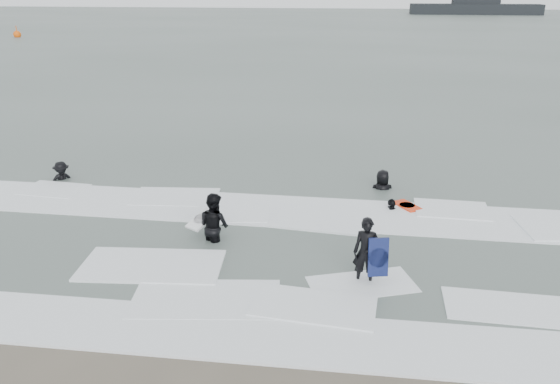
# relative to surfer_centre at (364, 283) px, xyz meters

# --- Properties ---
(ground) EXTENTS (320.00, 320.00, 0.00)m
(ground) POSITION_rel_surfer_centre_xyz_m (-2.54, -1.93, 0.00)
(ground) COLOR brown
(ground) RESTS_ON ground
(sea) EXTENTS (320.00, 320.00, 0.00)m
(sea) POSITION_rel_surfer_centre_xyz_m (-2.54, 78.07, 0.06)
(sea) COLOR #47544C
(sea) RESTS_ON ground
(surfer_centre) EXTENTS (0.67, 0.47, 1.75)m
(surfer_centre) POSITION_rel_surfer_centre_xyz_m (0.00, 0.00, 0.00)
(surfer_centre) COLOR black
(surfer_centre) RESTS_ON ground
(surfer_wading) EXTENTS (1.21, 1.14, 1.98)m
(surfer_wading) POSITION_rel_surfer_centre_xyz_m (-4.25, 1.84, 0.00)
(surfer_wading) COLOR black
(surfer_wading) RESTS_ON ground
(surfer_breaker) EXTENTS (1.17, 1.15, 1.61)m
(surfer_breaker) POSITION_rel_surfer_centre_xyz_m (-11.13, 5.86, 0.00)
(surfer_breaker) COLOR black
(surfer_breaker) RESTS_ON ground
(surfer_right_near) EXTENTS (0.88, 0.95, 1.56)m
(surfer_right_near) POSITION_rel_surfer_centre_xyz_m (0.87, 4.76, 0.00)
(surfer_right_near) COLOR black
(surfer_right_near) RESTS_ON ground
(surfer_right_far) EXTENTS (0.98, 0.70, 1.88)m
(surfer_right_far) POSITION_rel_surfer_centre_xyz_m (0.62, 6.67, 0.00)
(surfer_right_far) COLOR black
(surfer_right_far) RESTS_ON ground
(surf_foam) EXTENTS (30.03, 9.06, 0.09)m
(surf_foam) POSITION_rel_surfer_centre_xyz_m (-2.54, 1.77, 0.04)
(surf_foam) COLOR white
(surf_foam) RESTS_ON ground
(bodyboards) EXTENTS (6.95, 5.88, 1.25)m
(bodyboards) POSITION_rel_surfer_centre_xyz_m (-1.02, 2.31, 0.50)
(bodyboards) COLOR #0F1746
(bodyboards) RESTS_ON ground
(buoy) EXTENTS (1.00, 1.00, 1.65)m
(buoy) POSITION_rel_surfer_centre_xyz_m (-46.96, 59.26, 0.42)
(buoy) COLOR #EB540A
(buoy) RESTS_ON ground
(vessel_horizon) EXTENTS (29.93, 5.34, 4.06)m
(vessel_horizon) POSITION_rel_surfer_centre_xyz_m (25.77, 129.42, 1.51)
(vessel_horizon) COLOR black
(vessel_horizon) RESTS_ON ground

